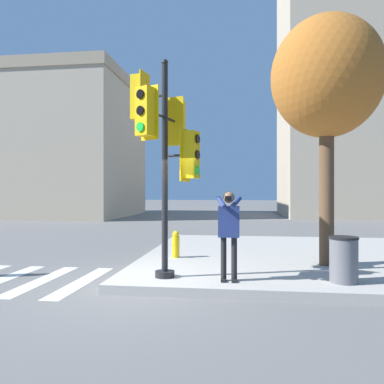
# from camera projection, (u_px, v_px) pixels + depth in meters

# --- Properties ---
(ground_plane) EXTENTS (160.00, 160.00, 0.00)m
(ground_plane) POSITION_uv_depth(u_px,v_px,m) (133.00, 288.00, 7.21)
(ground_plane) COLOR slate
(sidewalk_corner) EXTENTS (8.00, 8.00, 0.17)m
(sidewalk_corner) POSITION_uv_depth(u_px,v_px,m) (294.00, 257.00, 10.22)
(sidewalk_corner) COLOR #ADA89E
(sidewalk_corner) RESTS_ON ground_plane
(traffic_signal_pole) EXTENTS (1.45, 1.41, 4.32)m
(traffic_signal_pole) POSITION_uv_depth(u_px,v_px,m) (164.00, 135.00, 7.41)
(traffic_signal_pole) COLOR black
(traffic_signal_pole) RESTS_ON sidewalk_corner
(person_photographer) EXTENTS (0.50, 0.53, 1.70)m
(person_photographer) POSITION_uv_depth(u_px,v_px,m) (229.00, 227.00, 7.08)
(person_photographer) COLOR black
(person_photographer) RESTS_ON sidewalk_corner
(street_tree) EXTENTS (2.54, 2.54, 5.75)m
(street_tree) POSITION_uv_depth(u_px,v_px,m) (327.00, 79.00, 8.63)
(street_tree) COLOR brown
(street_tree) RESTS_ON sidewalk_corner
(fire_hydrant) EXTENTS (0.19, 0.25, 0.68)m
(fire_hydrant) POSITION_uv_depth(u_px,v_px,m) (176.00, 244.00, 9.64)
(fire_hydrant) COLOR yellow
(fire_hydrant) RESTS_ON sidewalk_corner
(trash_bin) EXTENTS (0.53, 0.53, 0.85)m
(trash_bin) POSITION_uv_depth(u_px,v_px,m) (344.00, 259.00, 6.97)
(trash_bin) COLOR #5B5B60
(trash_bin) RESTS_ON sidewalk_corner
(building_left) EXTENTS (12.51, 10.49, 10.74)m
(building_left) POSITION_uv_depth(u_px,v_px,m) (52.00, 147.00, 29.38)
(building_left) COLOR tan
(building_left) RESTS_ON ground_plane
(building_right) EXTENTS (13.59, 9.61, 20.72)m
(building_right) POSITION_uv_depth(u_px,v_px,m) (371.00, 82.00, 28.75)
(building_right) COLOR tan
(building_right) RESTS_ON ground_plane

